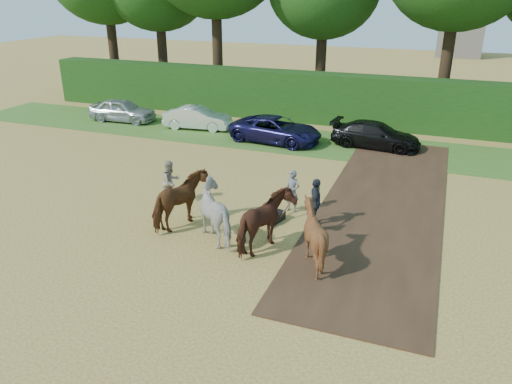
{
  "coord_description": "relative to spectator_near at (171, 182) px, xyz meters",
  "views": [
    {
      "loc": [
        3.16,
        -11.47,
        7.92
      ],
      "look_at": [
        -2.4,
        3.21,
        1.4
      ],
      "focal_mm": 35.0,
      "sensor_mm": 36.0,
      "label": 1
    }
  ],
  "objects": [
    {
      "name": "spectator_near",
      "position": [
        0.0,
        0.0,
        0.0
      ],
      "size": [
        0.87,
        0.99,
        1.7
      ],
      "primitive_type": "imported",
      "rotation": [
        0.0,
        0.0,
        1.25
      ],
      "color": "#BCAE94",
      "rests_on": "ground"
    },
    {
      "name": "hedgerow",
      "position": [
        6.33,
        14.26,
        0.65
      ],
      "size": [
        46.0,
        1.6,
        3.0
      ],
      "primitive_type": "cube",
      "color": "#14380F",
      "rests_on": "ground"
    },
    {
      "name": "ground",
      "position": [
        6.33,
        -4.24,
        -0.85
      ],
      "size": [
        120.0,
        120.0,
        0.0
      ],
      "primitive_type": "plane",
      "color": "gold",
      "rests_on": "ground"
    },
    {
      "name": "plough_team",
      "position": [
        3.95,
        -2.14,
        0.11
      ],
      "size": [
        6.72,
        4.75,
        1.95
      ],
      "color": "brown",
      "rests_on": "ground"
    },
    {
      "name": "grass_verge",
      "position": [
        6.33,
        9.76,
        -0.84
      ],
      "size": [
        50.0,
        5.0,
        0.03
      ],
      "primitive_type": "cube",
      "color": "#38601E",
      "rests_on": "ground"
    },
    {
      "name": "spectator_far",
      "position": [
        5.78,
        -0.02,
        0.03
      ],
      "size": [
        0.69,
        1.11,
        1.76
      ],
      "primitive_type": "imported",
      "rotation": [
        0.0,
        0.0,
        1.84
      ],
      "color": "#22262E",
      "rests_on": "ground"
    },
    {
      "name": "earth_strip",
      "position": [
        7.83,
        2.76,
        -0.83
      ],
      "size": [
        4.5,
        17.0,
        0.05
      ],
      "primitive_type": "cube",
      "color": "#472D1C",
      "rests_on": "ground"
    },
    {
      "name": "parked_cars",
      "position": [
        6.35,
        9.88,
        -0.17
      ],
      "size": [
        35.5,
        3.51,
        1.42
      ],
      "color": "#B2B4B9",
      "rests_on": "ground"
    }
  ]
}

